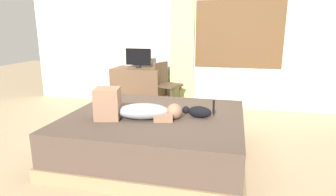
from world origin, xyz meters
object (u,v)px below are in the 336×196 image
Objects in this scene: tv_monitor at (138,58)px; bed at (156,135)px; cat at (198,112)px; cup at (155,66)px; desk at (138,87)px; chair_by_desk at (165,82)px; person_lying at (134,109)px.

bed is at bearing -65.99° from tv_monitor.
cat is 2.21m from cup.
desk reaches higher than bed.
chair_by_desk reaches higher than cup.
chair_by_desk is at bearing -8.52° from desk.
bed is 2.14m from desk.
cup is at bearing -1.09° from tv_monitor.
cat is 0.40× the size of desk.
cat is at bearing -54.97° from desk.
cat is at bearing -66.14° from chair_by_desk.
desk is 0.56m from chair_by_desk.
cat is 0.74× the size of tv_monitor.
cat is (0.67, 0.20, -0.05)m from person_lying.
cat is 2.40m from tv_monitor.
chair_by_desk is (0.53, -0.08, -0.41)m from tv_monitor.
chair_by_desk is (-0.16, 2.07, -0.10)m from person_lying.
desk is at bearing 125.03° from cat.
cup is (-1.04, 1.94, 0.23)m from cat.
tv_monitor reaches higher than chair_by_desk.
chair_by_desk is at bearing -19.53° from cup.
person_lying is at bearing -72.34° from tv_monitor.
desk is 0.53m from cup.
chair_by_desk reaches higher than desk.
tv_monitor reaches higher than cat.
bed is 2.14× the size of person_lying.
cup reaches higher than person_lying.
cat is at bearing -0.54° from bed.
person_lying is 1.09× the size of chair_by_desk.
tv_monitor is 0.56× the size of chair_by_desk.
person_lying is at bearing -131.32° from bed.
bed is at bearing -65.68° from desk.
person_lying is at bearing -85.64° from chair_by_desk.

